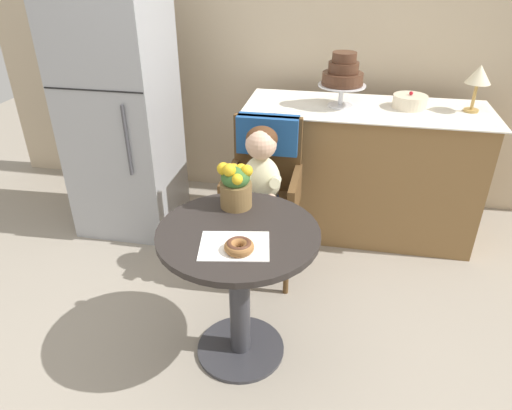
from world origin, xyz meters
name	(u,v)px	position (x,y,z in m)	size (l,w,h in m)	color
ground_plane	(241,349)	(0.00, 0.00, 0.00)	(8.00, 8.00, 0.00)	gray
back_wall	(295,18)	(0.00, 1.85, 1.35)	(4.80, 0.10, 2.70)	#C1AD8E
cafe_table	(239,270)	(0.00, 0.00, 0.51)	(0.72, 0.72, 0.72)	#282321
wicker_chair	(265,173)	(-0.02, 0.76, 0.64)	(0.42, 0.45, 0.95)	brown
seated_child	(260,178)	(-0.02, 0.61, 0.68)	(0.27, 0.32, 0.73)	beige
paper_napkin	(234,246)	(0.01, -0.12, 0.72)	(0.29, 0.22, 0.00)	white
donut_front	(239,246)	(0.04, -0.15, 0.75)	(0.12, 0.12, 0.05)	#936033
flower_vase	(236,185)	(-0.06, 0.21, 0.83)	(0.16, 0.15, 0.23)	brown
display_counter	(360,171)	(0.55, 1.30, 0.45)	(1.56, 0.62, 0.90)	olive
tiered_cake_stand	(343,75)	(0.38, 1.30, 1.10)	(0.30, 0.30, 0.34)	silver
round_layer_cake	(410,101)	(0.81, 1.35, 0.94)	(0.21, 0.21, 0.10)	beige
table_lamp	(479,76)	(1.18, 1.34, 1.12)	(0.15, 0.15, 0.28)	#B28C47
refrigerator	(121,110)	(-1.05, 1.10, 0.85)	(0.64, 0.63, 1.70)	#9EA0A5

